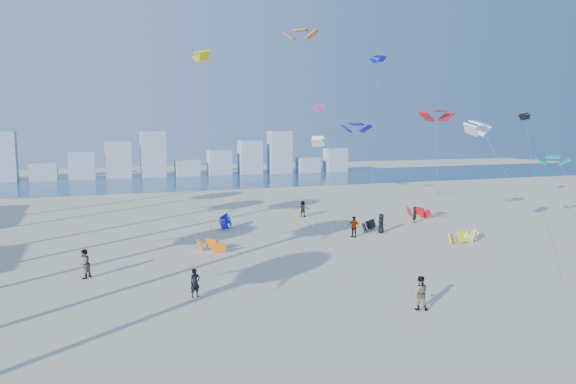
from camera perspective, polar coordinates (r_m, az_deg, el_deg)
name	(u,v)px	position (r m, az deg, el deg)	size (l,w,h in m)	color
ground	(359,349)	(22.50, 7.61, -16.45)	(220.00, 220.00, 0.00)	beige
ocean	(152,182)	(91.12, -14.38, 1.03)	(220.00, 220.00, 0.00)	navy
kitesurfer_near	(195,283)	(28.78, -9.98, -9.62)	(0.56, 0.37, 1.54)	black
kitesurfer_mid	(420,293)	(27.25, 14.00, -10.49)	(0.83, 0.64, 1.70)	gray
kitesurfers_far	(367,228)	(43.66, 8.49, -3.83)	(36.05, 21.88, 1.79)	black
grounded_kites	(350,227)	(45.82, 6.65, -3.80)	(25.08, 15.56, 1.08)	orange
flying_kites	(375,92)	(47.55, 9.38, 10.57)	(35.09, 35.63, 18.37)	white
distant_skyline	(139,161)	(100.69, -15.75, 3.27)	(85.00, 3.00, 8.40)	#9EADBF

